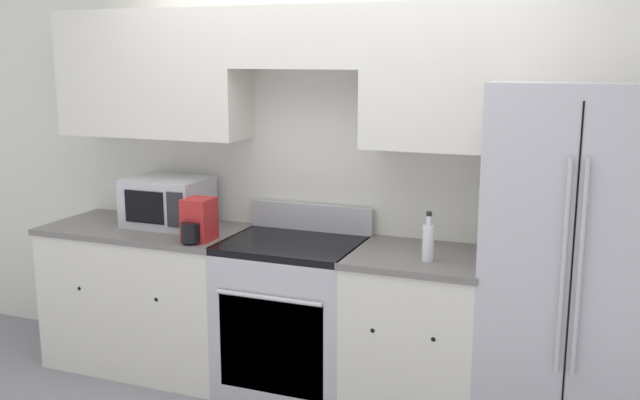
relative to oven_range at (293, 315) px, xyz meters
name	(u,v)px	position (x,y,z in m)	size (l,w,h in m)	color
wall_back	(339,129)	(0.18, 0.28, 1.05)	(8.00, 0.39, 2.60)	silver
lower_cabinets_left	(149,296)	(-0.98, 0.00, 0.00)	(1.22, 0.64, 0.89)	silver
lower_cabinets_right	(417,334)	(0.73, 0.00, 0.00)	(0.71, 0.64, 0.89)	silver
oven_range	(293,315)	(0.00, 0.00, 0.00)	(0.77, 0.65, 1.05)	#B7B7BC
refrigerator	(573,266)	(1.49, 0.03, 0.45)	(0.84, 0.72, 1.80)	#B7B7BC
microwave	(168,202)	(-0.86, 0.08, 0.59)	(0.48, 0.38, 0.30)	#B7B7BC
bottle	(428,241)	(0.80, -0.10, 0.54)	(0.06, 0.06, 0.26)	silver
electric_kettle	(198,221)	(-0.50, -0.18, 0.55)	(0.15, 0.23, 0.24)	#B22323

